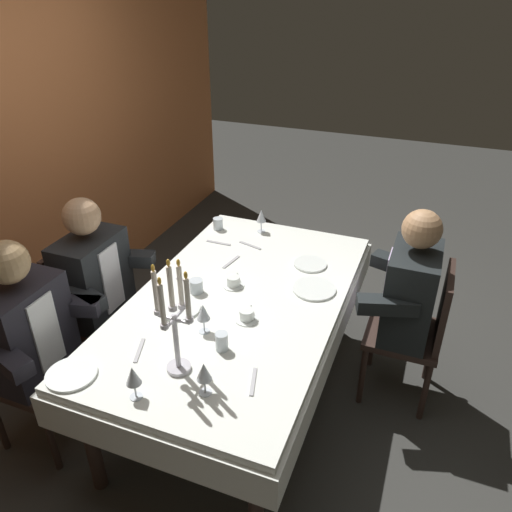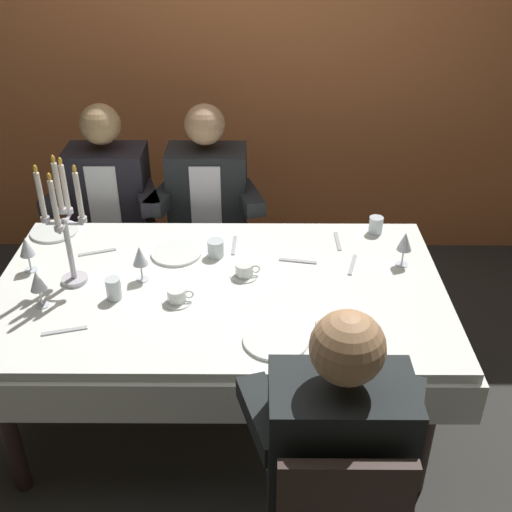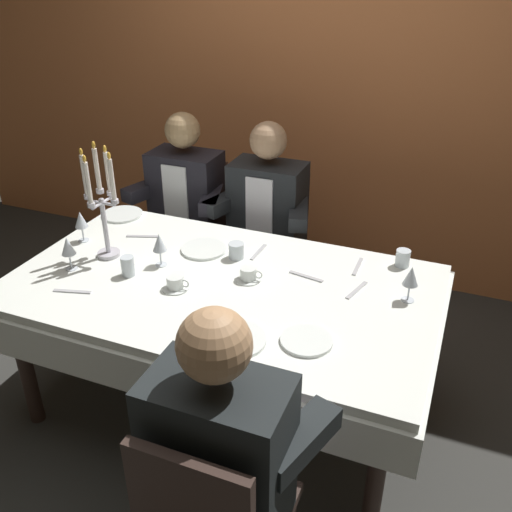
% 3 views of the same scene
% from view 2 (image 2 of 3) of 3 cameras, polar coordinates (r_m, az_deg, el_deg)
% --- Properties ---
extents(ground_plane, '(12.00, 12.00, 0.00)m').
position_cam_2_polar(ground_plane, '(3.11, -2.93, -14.04)').
color(ground_plane, '#353532').
extents(back_wall, '(6.00, 0.12, 2.70)m').
position_cam_2_polar(back_wall, '(3.94, -2.23, 18.68)').
color(back_wall, '#DD7C45').
rests_on(back_wall, ground_plane).
extents(dining_table, '(1.94, 1.14, 0.74)m').
position_cam_2_polar(dining_table, '(2.71, -3.28, -4.77)').
color(dining_table, white).
rests_on(dining_table, ground_plane).
extents(candelabra, '(0.19, 0.19, 0.58)m').
position_cam_2_polar(candelabra, '(2.63, -17.08, 2.71)').
color(candelabra, silver).
rests_on(candelabra, dining_table).
extents(dinner_plate_0, '(0.23, 0.23, 0.01)m').
position_cam_2_polar(dinner_plate_0, '(2.87, -7.29, 0.27)').
color(dinner_plate_0, white).
rests_on(dinner_plate_0, dining_table).
extents(dinner_plate_1, '(0.25, 0.25, 0.01)m').
position_cam_2_polar(dinner_plate_1, '(2.33, 1.83, -7.65)').
color(dinner_plate_1, white).
rests_on(dinner_plate_1, dining_table).
extents(dinner_plate_2, '(0.20, 0.20, 0.01)m').
position_cam_2_polar(dinner_plate_2, '(2.43, 7.92, -6.18)').
color(dinner_plate_2, white).
rests_on(dinner_plate_2, dining_table).
extents(dinner_plate_3, '(0.23, 0.23, 0.01)m').
position_cam_2_polar(dinner_plate_3, '(3.17, -17.98, 2.17)').
color(dinner_plate_3, white).
rests_on(dinner_plate_3, dining_table).
extents(wine_glass_0, '(0.07, 0.07, 0.16)m').
position_cam_2_polar(wine_glass_0, '(2.60, -19.37, -2.24)').
color(wine_glass_0, silver).
rests_on(wine_glass_0, dining_table).
extents(wine_glass_1, '(0.07, 0.07, 0.16)m').
position_cam_2_polar(wine_glass_1, '(2.65, -10.59, -0.05)').
color(wine_glass_1, silver).
rests_on(wine_glass_1, dining_table).
extents(wine_glass_2, '(0.07, 0.07, 0.16)m').
position_cam_2_polar(wine_glass_2, '(2.85, -20.27, 0.71)').
color(wine_glass_2, silver).
rests_on(wine_glass_2, dining_table).
extents(wine_glass_3, '(0.07, 0.07, 0.16)m').
position_cam_2_polar(wine_glass_3, '(2.79, 13.46, 1.21)').
color(wine_glass_3, silver).
rests_on(wine_glass_3, dining_table).
extents(water_tumbler_0, '(0.07, 0.07, 0.08)m').
position_cam_2_polar(water_tumbler_0, '(3.06, 10.91, 2.81)').
color(water_tumbler_0, silver).
rests_on(water_tumbler_0, dining_table).
extents(water_tumbler_1, '(0.06, 0.06, 0.09)m').
position_cam_2_polar(water_tumbler_1, '(2.59, -12.90, -2.94)').
color(water_tumbler_1, silver).
rests_on(water_tumbler_1, dining_table).
extents(water_tumbler_2, '(0.08, 0.08, 0.08)m').
position_cam_2_polar(water_tumbler_2, '(2.82, -3.72, 0.70)').
color(water_tumbler_2, silver).
rests_on(water_tumbler_2, dining_table).
extents(coffee_cup_0, '(0.13, 0.12, 0.06)m').
position_cam_2_polar(coffee_cup_0, '(2.68, -1.06, -1.36)').
color(coffee_cup_0, white).
rests_on(coffee_cup_0, dining_table).
extents(coffee_cup_1, '(0.13, 0.12, 0.06)m').
position_cam_2_polar(coffee_cup_1, '(2.54, -7.23, -3.67)').
color(coffee_cup_1, white).
rests_on(coffee_cup_1, dining_table).
extents(fork_0, '(0.17, 0.07, 0.01)m').
position_cam_2_polar(fork_0, '(2.95, -14.31, 0.35)').
color(fork_0, '#B7B7BC').
rests_on(fork_0, dining_table).
extents(fork_1, '(0.17, 0.06, 0.01)m').
position_cam_2_polar(fork_1, '(2.49, -17.13, -6.56)').
color(fork_1, '#B7B7BC').
rests_on(fork_1, dining_table).
extents(spoon_2, '(0.17, 0.05, 0.01)m').
position_cam_2_polar(spoon_2, '(2.80, 3.84, -0.46)').
color(spoon_2, '#B7B7BC').
rests_on(spoon_2, dining_table).
extents(fork_3, '(0.02, 0.17, 0.01)m').
position_cam_2_polar(fork_3, '(2.97, 7.48, 1.36)').
color(fork_3, '#B7B7BC').
rests_on(fork_3, dining_table).
extents(fork_4, '(0.06, 0.17, 0.01)m').
position_cam_2_polar(fork_4, '(2.80, 8.82, -0.79)').
color(fork_4, '#B7B7BC').
rests_on(fork_4, dining_table).
extents(spoon_5, '(0.02, 0.17, 0.01)m').
position_cam_2_polar(spoon_5, '(2.91, -2.02, 0.99)').
color(spoon_5, '#B7B7BC').
rests_on(spoon_5, dining_table).
extents(seated_diner_0, '(0.63, 0.48, 1.24)m').
position_cam_2_polar(seated_diner_0, '(3.50, -13.22, 5.51)').
color(seated_diner_0, '#34251F').
rests_on(seated_diner_0, ground_plane).
extents(seated_diner_1, '(0.63, 0.48, 1.24)m').
position_cam_2_polar(seated_diner_1, '(3.42, -4.41, 5.62)').
color(seated_diner_1, '#34251F').
rests_on(seated_diner_1, ground_plane).
extents(seated_diner_2, '(0.63, 0.48, 1.24)m').
position_cam_2_polar(seated_diner_2, '(1.98, 7.48, -17.34)').
color(seated_diner_2, '#34251F').
rests_on(seated_diner_2, ground_plane).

